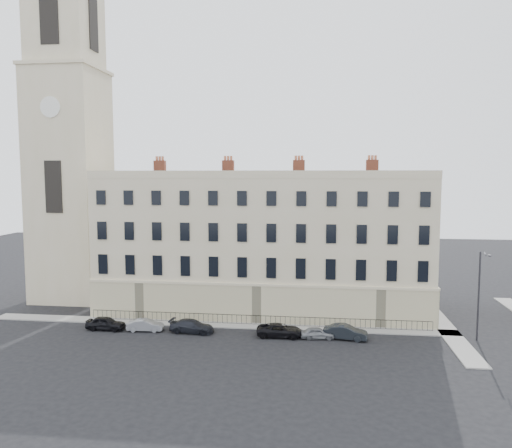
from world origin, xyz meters
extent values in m
plane|color=black|center=(0.00, 0.00, 0.00)|extent=(160.00, 160.00, 0.00)
cube|color=beige|center=(-6.00, 12.00, 7.50)|extent=(36.00, 12.00, 15.00)
cube|color=beige|center=(-6.00, 5.92, 2.00)|extent=(36.10, 0.18, 4.00)
cube|color=beige|center=(12.08, 12.00, 2.00)|extent=(0.18, 12.10, 4.00)
cube|color=beige|center=(-6.00, 6.15, 15.40)|extent=(36.00, 0.35, 0.80)
cube|color=beige|center=(11.85, 12.00, 15.40)|extent=(0.35, 12.00, 0.80)
cube|color=brown|center=(-18.00, 12.00, 16.00)|extent=(1.30, 0.70, 2.00)
cube|color=brown|center=(-10.00, 12.00, 16.00)|extent=(1.30, 0.70, 2.00)
cube|color=brown|center=(-2.00, 12.00, 16.00)|extent=(1.30, 0.70, 2.00)
cube|color=brown|center=(6.00, 12.00, 16.00)|extent=(1.30, 0.70, 2.00)
cube|color=beige|center=(-30.00, 14.00, 14.00)|extent=(8.00, 8.00, 28.00)
cube|color=beige|center=(-30.00, 14.00, 33.00)|extent=(7.04, 7.04, 10.00)
cube|color=black|center=(-30.00, 10.43, 33.50)|extent=(2.20, 0.14, 7.00)
cylinder|color=white|center=(-30.00, 9.94, 23.00)|extent=(2.40, 0.14, 2.40)
cube|color=gray|center=(-10.00, 5.00, 0.06)|extent=(48.00, 2.00, 0.12)
cube|color=gray|center=(13.00, 8.00, 0.06)|extent=(2.00, 24.00, 0.12)
cube|color=black|center=(-6.00, 5.40, 1.02)|extent=(35.00, 0.04, 0.04)
cube|color=black|center=(-6.00, 5.40, 0.12)|extent=(35.00, 0.04, 0.04)
imported|color=black|center=(-20.67, 2.11, 0.66)|extent=(3.92, 1.64, 1.32)
imported|color=gray|center=(-16.62, 2.21, 0.58)|extent=(3.63, 1.52, 1.17)
imported|color=black|center=(-11.94, 2.30, 0.63)|extent=(4.49, 2.09, 1.27)
imported|color=black|center=(-3.28, 2.12, 0.62)|extent=(4.45, 2.08, 1.23)
imported|color=gray|center=(0.26, 1.96, 0.54)|extent=(3.31, 1.62, 1.09)
imported|color=black|center=(2.86, 2.13, 0.68)|extent=(4.28, 2.08, 1.35)
cylinder|color=#2D2C31|center=(15.00, 3.32, 4.19)|extent=(0.17, 0.17, 8.39)
cylinder|color=#2D2C31|center=(15.16, 2.60, 8.28)|extent=(0.45, 1.56, 0.10)
cube|color=#2D2C31|center=(15.33, 1.89, 8.23)|extent=(0.30, 0.55, 0.13)
camera|label=1|loc=(0.14, -44.03, 15.36)|focal=35.00mm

